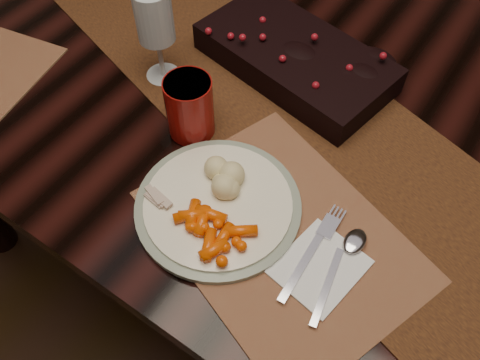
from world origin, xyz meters
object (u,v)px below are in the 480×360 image
Objects in this scene: dining_table at (299,210)px; turkey_shreds at (156,197)px; baby_carrots at (206,231)px; wine_glass at (157,37)px; centerpiece at (296,54)px; mashed_potatoes at (226,173)px; dinner_plate at (218,205)px; red_cup at (190,107)px; napkin at (320,267)px; placemat_main at (282,235)px.

turkey_shreds reaches higher than dining_table.
baby_carrots is 0.56× the size of wine_glass.
turkey_shreds is at bearing -92.45° from centerpiece.
dining_table is 0.49m from mashed_potatoes.
dining_table is at bearing 86.01° from dinner_plate.
red_cup is (-0.12, 0.07, 0.02)m from mashed_potatoes.
red_cup reaches higher than dinner_plate.
dining_table is at bearing 128.98° from napkin.
red_cup is at bearing 178.85° from placemat_main.
napkin is at bearing -60.13° from dining_table.
wine_glass reaches higher than dining_table.
red_cup is (-0.16, 0.17, 0.03)m from baby_carrots.
red_cup is at bearing -31.20° from wine_glass.
dinner_plate is 2.51× the size of baby_carrots.
dining_table is 4.26× the size of placemat_main.
wine_glass is (-0.21, -0.16, 0.06)m from centerpiece.
centerpiece is 5.49× the size of turkey_shreds.
mashed_potatoes is at bearing 53.10° from turkey_shreds.
wine_glass is at bearing 148.80° from red_cup.
napkin is 0.35m from red_cup.
placemat_main is 2.20× the size of wine_glass.
wine_glass is at bearing 150.06° from mashed_potatoes.
mashed_potatoes reaches higher than dining_table.
napkin is at bearing 7.93° from placemat_main.
dinner_plate is at bearing -71.41° from mashed_potatoes.
wine_glass is at bearing 127.88° from turkey_shreds.
centerpiece is at bearing 101.83° from baby_carrots.
dining_table is 0.53m from baby_carrots.
turkey_shreds is (-0.10, 0.01, -0.00)m from baby_carrots.
centerpiece is at bearing 73.73° from red_cup.
placemat_main is at bearing -61.96° from centerpiece.
red_cup is at bearing 151.46° from mashed_potatoes.
centerpiece is 0.36m from dinner_plate.
placemat_main is (0.18, -0.34, -0.04)m from centerpiece.
turkey_shreds is (-0.11, -0.34, 0.40)m from dining_table.
dining_table is at bearing 19.06° from wine_glass.
turkey_shreds is 0.54× the size of napkin.
baby_carrots reaches higher than dining_table.
baby_carrots is 0.39m from wine_glass.
dining_table is 4.73× the size of centerpiece.
dinner_plate is at bearing -79.18° from centerpiece.
centerpiece reaches higher than dinner_plate.
red_cup is at bearing 133.12° from baby_carrots.
mashed_potatoes is (-0.03, -0.25, 0.41)m from dining_table.
dinner_plate is 0.06m from baby_carrots.
baby_carrots is 0.18m from napkin.
baby_carrots reaches higher than placemat_main.
turkey_shreds reaches higher than placemat_main.
wine_glass is at bearing 139.51° from baby_carrots.
centerpiece is at bearing 87.55° from turkey_shreds.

